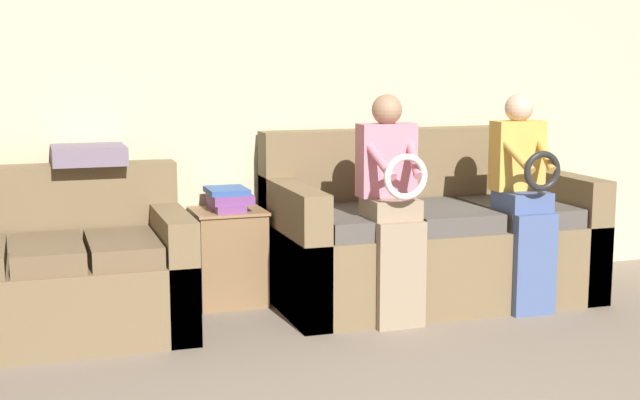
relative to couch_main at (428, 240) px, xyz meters
name	(u,v)px	position (x,y,z in m)	size (l,w,h in m)	color
wall_back	(300,88)	(-0.66, 0.50, 0.92)	(6.67, 0.06, 2.55)	beige
couch_main	(428,240)	(0.00, 0.00, 0.00)	(1.91, 0.97, 1.02)	brown
couch_side	(48,276)	(-2.23, -0.06, -0.04)	(1.46, 0.89, 0.87)	brown
child_left_seated	(392,199)	(-0.41, -0.41, 0.34)	(0.32, 0.37, 1.26)	gray
child_right_seated	(524,193)	(0.41, -0.41, 0.33)	(0.31, 0.37, 1.26)	#475B8E
side_shelf	(229,255)	(-1.19, 0.25, -0.06)	(0.42, 0.40, 0.57)	olive
book_stack	(228,199)	(-1.19, 0.24, 0.28)	(0.25, 0.32, 0.13)	#7A4284
throw_pillow	(89,155)	(-1.98, 0.24, 0.57)	(0.40, 0.40, 0.10)	slate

